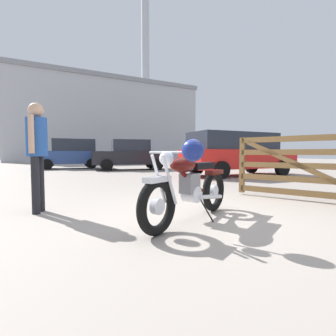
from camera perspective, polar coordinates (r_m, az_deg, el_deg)
The scene contains 8 objects.
ground_plane at distance 3.75m, azimuth 8.27°, elevation -10.63°, with size 80.00×80.00×0.00m, color gray.
vintage_motorcycle at distance 3.29m, azimuth 5.04°, elevation -3.86°, with size 1.84×1.21×1.07m.
timber_gate at distance 5.34m, azimuth 31.19°, elevation 0.69°, with size 1.26×2.32×1.60m.
bystander at distance 4.29m, azimuth -27.62°, elevation 4.49°, with size 0.30×0.44×1.66m.
silver_sedan_mid at distance 10.68m, azimuth 15.29°, elevation 3.37°, with size 4.72×2.01×1.74m.
dark_sedan_left at distance 16.43m, azimuth -21.16°, elevation 3.11°, with size 3.93×1.89×1.78m.
blue_hatchback_right at distance 14.32m, azimuth -8.52°, elevation 2.98°, with size 4.37×2.30×1.67m.
industrial_building at distance 34.40m, azimuth -13.84°, elevation 10.25°, with size 23.37×10.20×22.40m.
Camera 1 is at (-1.93, -3.09, 0.90)m, focal length 26.85 mm.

